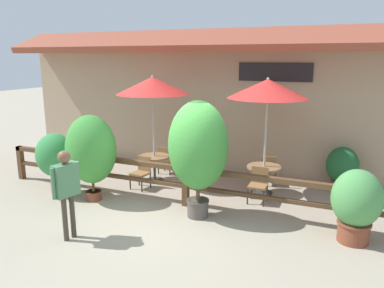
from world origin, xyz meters
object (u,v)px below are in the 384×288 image
object	(u,v)px
chair_near_wallside	(166,158)
patio_umbrella_middle	(268,89)
chair_middle_streetside	(258,183)
potted_plant_small_flowering	(198,148)
potted_plant_tall_tropical	(55,156)
potted_plant_corner_fern	(91,150)
chair_middle_wallside	(269,169)
dining_table_near	(154,161)
patio_umbrella_near	(153,86)
dining_table_middle	(264,172)
potted_plant_broad_leaf	(356,203)
pedestrian	(66,183)
chair_near_streetside	(142,171)
potted_plant_entrance_palm	(342,167)

from	to	relation	value
chair_near_wallside	patio_umbrella_middle	world-z (taller)	patio_umbrella_middle
chair_middle_streetside	potted_plant_small_flowering	distance (m)	2.01
chair_near_wallside	potted_plant_tall_tropical	xyz separation A→B (m)	(-1.74, -2.62, 0.53)
chair_near_wallside	potted_plant_corner_fern	xyz separation A→B (m)	(-0.66, -2.59, 0.79)
potted_plant_corner_fern	potted_plant_tall_tropical	bearing A→B (deg)	-178.27
chair_middle_wallside	potted_plant_corner_fern	size ratio (longest dim) A/B	0.40
dining_table_near	patio_umbrella_middle	bearing A→B (deg)	3.53
patio_umbrella_near	potted_plant_tall_tropical	distance (m)	3.08
potted_plant_small_flowering	potted_plant_corner_fern	bearing A→B (deg)	-178.03
chair_near_wallside	dining_table_middle	world-z (taller)	chair_near_wallside
chair_middle_streetside	dining_table_near	bearing A→B (deg)	171.19
potted_plant_broad_leaf	potted_plant_tall_tropical	xyz separation A→B (m)	(-6.90, -0.20, 0.22)
dining_table_middle	patio_umbrella_near	bearing A→B (deg)	-176.47
chair_middle_wallside	potted_plant_small_flowering	bearing A→B (deg)	59.02
patio_umbrella_near	potted_plant_corner_fern	world-z (taller)	patio_umbrella_near
chair_middle_streetside	potted_plant_broad_leaf	size ratio (longest dim) A/B	0.59
dining_table_middle	pedestrian	bearing A→B (deg)	-126.23
chair_middle_streetside	potted_plant_tall_tropical	size ratio (longest dim) A/B	0.53
patio_umbrella_middle	pedestrian	world-z (taller)	patio_umbrella_middle
chair_near_wallside	chair_middle_streetside	world-z (taller)	same
patio_umbrella_middle	potted_plant_tall_tropical	distance (m)	5.48
chair_middle_streetside	potted_plant_tall_tropical	xyz separation A→B (m)	(-4.79, -1.48, 0.53)
potted_plant_tall_tropical	chair_near_wallside	bearing A→B (deg)	56.43
chair_near_streetside	potted_plant_tall_tropical	size ratio (longest dim) A/B	0.53
patio_umbrella_near	potted_plant_corner_fern	size ratio (longest dim) A/B	1.40
patio_umbrella_near	potted_plant_broad_leaf	distance (m)	5.77
potted_plant_broad_leaf	potted_plant_tall_tropical	world-z (taller)	potted_plant_tall_tropical
dining_table_middle	potted_plant_small_flowering	bearing A→B (deg)	-116.54
potted_plant_broad_leaf	potted_plant_entrance_palm	world-z (taller)	potted_plant_broad_leaf
patio_umbrella_near	potted_plant_broad_leaf	size ratio (longest dim) A/B	2.07
chair_near_wallside	potted_plant_broad_leaf	world-z (taller)	potted_plant_broad_leaf
chair_middle_streetside	chair_middle_wallside	xyz separation A→B (m)	(-0.02, 1.28, 0.00)
chair_near_streetside	potted_plant_corner_fern	size ratio (longest dim) A/B	0.40
patio_umbrella_near	dining_table_near	size ratio (longest dim) A/B	3.38
patio_umbrella_middle	potted_plant_corner_fern	size ratio (longest dim) A/B	1.40
patio_umbrella_near	chair_near_wallside	bearing A→B (deg)	89.18
dining_table_middle	potted_plant_tall_tropical	bearing A→B (deg)	-156.05
patio_umbrella_middle	dining_table_middle	xyz separation A→B (m)	(-0.00, -0.00, -2.09)
chair_middle_wallside	pedestrian	distance (m)	5.41
patio_umbrella_near	dining_table_middle	world-z (taller)	patio_umbrella_near
potted_plant_broad_leaf	chair_near_streetside	bearing A→B (deg)	168.65
patio_umbrella_middle	dining_table_middle	world-z (taller)	patio_umbrella_middle
patio_umbrella_middle	potted_plant_tall_tropical	size ratio (longest dim) A/B	1.86
patio_umbrella_near	potted_plant_tall_tropical	xyz separation A→B (m)	(-1.73, -1.93, -1.66)
dining_table_middle	potted_plant_small_flowering	world-z (taller)	potted_plant_small_flowering
potted_plant_entrance_palm	pedestrian	size ratio (longest dim) A/B	0.67
potted_plant_broad_leaf	dining_table_middle	bearing A→B (deg)	138.03
potted_plant_small_flowering	chair_middle_streetside	bearing A→B (deg)	53.37
dining_table_near	chair_near_wallside	distance (m)	0.69
chair_near_wallside	potted_plant_small_flowering	world-z (taller)	potted_plant_small_flowering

